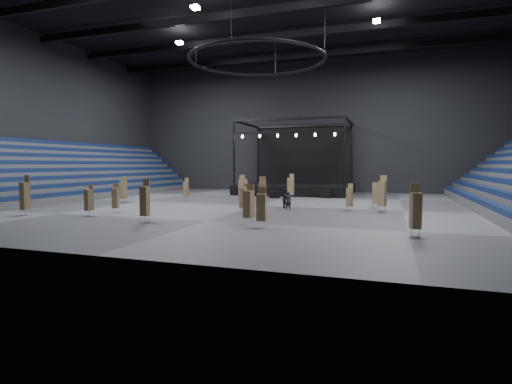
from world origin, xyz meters
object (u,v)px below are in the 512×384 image
(chair_stack_6, at_px, (245,189))
(chair_stack_14, at_px, (416,210))
(chair_stack_1, at_px, (350,197))
(chair_stack_9, at_px, (375,195))
(chair_stack_4, at_px, (115,198))
(crew_member, at_px, (286,199))
(chair_stack_12, at_px, (382,193))
(chair_stack_5, at_px, (244,197))
(chair_stack_0, at_px, (262,207))
(chair_stack_13, at_px, (25,195))
(flight_case_mid, at_px, (274,195))
(man_center, at_px, (288,201))
(flight_case_right, at_px, (325,194))
(chair_stack_8, at_px, (89,199))
(chair_stack_10, at_px, (145,200))
(stage, at_px, (297,182))
(chair_stack_2, at_px, (291,186))
(chair_stack_15, at_px, (123,189))
(chair_stack_11, at_px, (186,189))
(flight_case_left, at_px, (253,192))
(chair_stack_16, at_px, (249,203))
(chair_stack_7, at_px, (262,195))
(chair_stack_3, at_px, (242,189))

(chair_stack_6, relative_size, chair_stack_14, 0.80)
(chair_stack_1, bearing_deg, chair_stack_9, 72.66)
(chair_stack_4, height_order, crew_member, chair_stack_4)
(chair_stack_12, bearing_deg, chair_stack_5, -136.72)
(chair_stack_0, relative_size, crew_member, 1.47)
(chair_stack_13, bearing_deg, flight_case_mid, 63.19)
(man_center, distance_m, crew_member, 1.77)
(flight_case_right, distance_m, chair_stack_8, 25.18)
(flight_case_right, height_order, chair_stack_10, chair_stack_10)
(stage, height_order, chair_stack_2, stage)
(chair_stack_9, bearing_deg, stage, 122.53)
(flight_case_right, xyz_separation_m, chair_stack_13, (-18.63, -22.21, 1.07))
(chair_stack_10, xyz_separation_m, chair_stack_15, (-9.47, 10.31, -0.08))
(chair_stack_1, distance_m, chair_stack_10, 16.06)
(chair_stack_1, height_order, chair_stack_11, chair_stack_11)
(flight_case_right, xyz_separation_m, chair_stack_2, (-3.43, -2.21, 0.99))
(chair_stack_6, bearing_deg, chair_stack_10, -101.34)
(chair_stack_4, height_order, chair_stack_9, chair_stack_4)
(flight_case_right, bearing_deg, chair_stack_8, -123.73)
(stage, xyz_separation_m, man_center, (3.59, -18.90, -0.68))
(chair_stack_8, bearing_deg, chair_stack_0, 8.86)
(flight_case_left, relative_size, chair_stack_2, 0.48)
(flight_case_right, bearing_deg, chair_stack_13, -129.99)
(chair_stack_2, height_order, chair_stack_6, chair_stack_2)
(chair_stack_5, relative_size, chair_stack_8, 1.01)
(chair_stack_8, distance_m, chair_stack_16, 12.48)
(chair_stack_10, xyz_separation_m, crew_member, (6.69, 10.99, -0.61))
(chair_stack_0, height_order, chair_stack_6, chair_stack_0)
(chair_stack_14, relative_size, chair_stack_16, 1.09)
(chair_stack_13, bearing_deg, crew_member, 38.83)
(flight_case_left, bearing_deg, stage, 56.79)
(chair_stack_7, xyz_separation_m, chair_stack_10, (-5.96, -6.57, -0.03))
(chair_stack_2, relative_size, chair_stack_5, 1.17)
(chair_stack_3, relative_size, chair_stack_10, 0.97)
(chair_stack_3, bearing_deg, chair_stack_8, -127.17)
(chair_stack_10, bearing_deg, chair_stack_7, 44.85)
(chair_stack_2, distance_m, man_center, 10.96)
(flight_case_left, height_order, chair_stack_7, chair_stack_7)
(chair_stack_9, relative_size, crew_member, 1.34)
(stage, bearing_deg, chair_stack_15, -126.32)
(chair_stack_9, bearing_deg, chair_stack_14, -81.40)
(stage, xyz_separation_m, chair_stack_12, (10.90, -17.39, 0.04))
(chair_stack_11, bearing_deg, flight_case_mid, 34.56)
(flight_case_right, distance_m, chair_stack_6, 9.22)
(chair_stack_2, height_order, chair_stack_14, chair_stack_14)
(chair_stack_6, relative_size, chair_stack_7, 0.77)
(flight_case_mid, distance_m, chair_stack_15, 16.06)
(chair_stack_10, relative_size, chair_stack_11, 1.20)
(flight_case_left, xyz_separation_m, chair_stack_12, (14.85, -11.37, 1.05))
(chair_stack_0, bearing_deg, chair_stack_16, 130.73)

